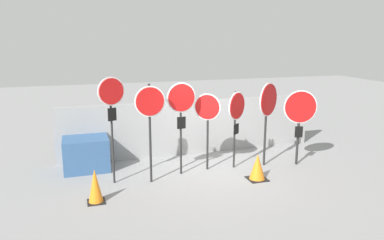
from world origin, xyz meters
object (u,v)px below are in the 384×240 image
(stop_sign_1, at_px, (150,110))
(stop_sign_6, at_px, (300,112))
(stop_sign_0, at_px, (111,102))
(traffic_cone_0, at_px, (257,167))
(storage_crate, at_px, (86,154))
(stop_sign_3, at_px, (207,113))
(stop_sign_5, at_px, (268,105))
(stop_sign_4, at_px, (237,111))
(stop_sign_2, at_px, (181,105))
(traffic_cone_1, at_px, (95,186))

(stop_sign_1, relative_size, stop_sign_6, 1.16)
(stop_sign_0, bearing_deg, traffic_cone_0, -33.97)
(stop_sign_0, height_order, storage_crate, stop_sign_0)
(stop_sign_3, height_order, stop_sign_5, stop_sign_5)
(stop_sign_4, bearing_deg, stop_sign_5, -39.08)
(stop_sign_4, relative_size, traffic_cone_0, 3.21)
(stop_sign_0, xyz_separation_m, traffic_cone_0, (3.44, -0.81, -1.69))
(stop_sign_4, xyz_separation_m, stop_sign_5, (0.89, -0.08, 0.14))
(stop_sign_3, relative_size, traffic_cone_0, 3.17)
(stop_sign_2, relative_size, stop_sign_3, 1.15)
(stop_sign_4, bearing_deg, storage_crate, 130.40)
(stop_sign_2, distance_m, stop_sign_3, 0.80)
(traffic_cone_1, bearing_deg, stop_sign_4, 16.32)
(stop_sign_0, bearing_deg, stop_sign_3, -15.55)
(stop_sign_2, height_order, stop_sign_5, stop_sign_2)
(stop_sign_0, distance_m, storage_crate, 2.08)
(stop_sign_1, distance_m, stop_sign_5, 3.29)
(stop_sign_1, xyz_separation_m, stop_sign_4, (2.39, 0.35, -0.25))
(stop_sign_4, height_order, traffic_cone_1, stop_sign_4)
(stop_sign_1, bearing_deg, stop_sign_2, 17.29)
(stop_sign_3, xyz_separation_m, stop_sign_4, (0.79, -0.08, 0.01))
(stop_sign_2, bearing_deg, stop_sign_6, -8.77)
(stop_sign_6, distance_m, storage_crate, 5.88)
(traffic_cone_1, bearing_deg, storage_crate, 92.87)
(traffic_cone_0, height_order, storage_crate, storage_crate)
(storage_crate, bearing_deg, stop_sign_4, -15.48)
(stop_sign_1, bearing_deg, traffic_cone_1, -154.15)
(storage_crate, bearing_deg, traffic_cone_1, -87.13)
(stop_sign_2, relative_size, stop_sign_4, 1.14)
(storage_crate, bearing_deg, stop_sign_6, -13.76)
(stop_sign_1, distance_m, stop_sign_4, 2.43)
(stop_sign_2, bearing_deg, storage_crate, 150.28)
(stop_sign_0, height_order, stop_sign_4, stop_sign_0)
(stop_sign_2, bearing_deg, stop_sign_5, -5.06)
(stop_sign_2, distance_m, storage_crate, 2.94)
(stop_sign_6, distance_m, traffic_cone_1, 5.68)
(stop_sign_6, distance_m, traffic_cone_0, 2.06)
(stop_sign_0, xyz_separation_m, stop_sign_6, (5.00, -0.16, -0.51))
(stop_sign_1, xyz_separation_m, stop_sign_3, (1.60, 0.44, -0.25))
(stop_sign_4, bearing_deg, traffic_cone_0, -113.47)
(stop_sign_4, distance_m, stop_sign_6, 1.77)
(stop_sign_3, xyz_separation_m, stop_sign_6, (2.54, -0.38, -0.07))
(stop_sign_4, relative_size, stop_sign_5, 0.91)
(stop_sign_6, bearing_deg, traffic_cone_0, -140.86)
(stop_sign_2, xyz_separation_m, storage_crate, (-2.34, 1.12, -1.39))
(stop_sign_2, xyz_separation_m, stop_sign_5, (2.42, -0.03, -0.11))
(stop_sign_6, relative_size, traffic_cone_1, 2.80)
(traffic_cone_0, height_order, traffic_cone_1, traffic_cone_1)
(traffic_cone_0, distance_m, traffic_cone_1, 3.95)
(stop_sign_1, height_order, storage_crate, stop_sign_1)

